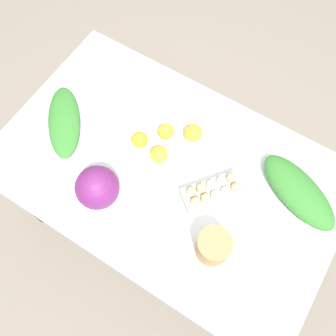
# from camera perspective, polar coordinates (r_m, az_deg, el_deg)

# --- Properties ---
(ground_plane) EXTENTS (8.00, 8.00, 0.00)m
(ground_plane) POSITION_cam_1_polar(r_m,az_deg,el_deg) (2.21, -0.00, -8.09)
(ground_plane) COLOR #70665B
(dining_table) EXTENTS (1.38, 0.86, 0.75)m
(dining_table) POSITION_cam_1_polar(r_m,az_deg,el_deg) (1.59, -0.00, -1.74)
(dining_table) COLOR silver
(dining_table) RESTS_ON ground_plane
(cabbage_purple) EXTENTS (0.17, 0.17, 0.17)m
(cabbage_purple) POSITION_cam_1_polar(r_m,az_deg,el_deg) (1.41, -10.72, -2.95)
(cabbage_purple) COLOR #601E5B
(cabbage_purple) RESTS_ON dining_table
(egg_carton) EXTENTS (0.22, 0.25, 0.09)m
(egg_carton) POSITION_cam_1_polar(r_m,az_deg,el_deg) (1.43, 6.86, -3.68)
(egg_carton) COLOR #A8A8A3
(egg_carton) RESTS_ON dining_table
(paper_bag) EXTENTS (0.12, 0.12, 0.12)m
(paper_bag) POSITION_cam_1_polar(r_m,az_deg,el_deg) (1.35, 6.95, -11.78)
(paper_bag) COLOR #997047
(paper_bag) RESTS_ON dining_table
(greens_bunch_dandelion) EXTENTS (0.33, 0.35, 0.06)m
(greens_bunch_dandelion) POSITION_cam_1_polar(r_m,az_deg,el_deg) (1.63, -15.56, 6.83)
(greens_bunch_dandelion) COLOR #2D6B28
(greens_bunch_dandelion) RESTS_ON dining_table
(greens_bunch_chard) EXTENTS (0.39, 0.28, 0.08)m
(greens_bunch_chard) POSITION_cam_1_polar(r_m,az_deg,el_deg) (1.51, 19.28, -3.42)
(greens_bunch_chard) COLOR #2D6B28
(greens_bunch_chard) RESTS_ON dining_table
(orange_0) EXTENTS (0.07, 0.07, 0.07)m
(orange_0) POSITION_cam_1_polar(r_m,az_deg,el_deg) (1.49, -1.40, 2.10)
(orange_0) COLOR orange
(orange_0) RESTS_ON dining_table
(orange_1) EXTENTS (0.08, 0.08, 0.08)m
(orange_1) POSITION_cam_1_polar(r_m,az_deg,el_deg) (1.54, 3.89, 5.33)
(orange_1) COLOR orange
(orange_1) RESTS_ON dining_table
(orange_2) EXTENTS (0.07, 0.07, 0.07)m
(orange_2) POSITION_cam_1_polar(r_m,az_deg,el_deg) (1.53, -4.34, 4.28)
(orange_2) COLOR orange
(orange_2) RESTS_ON dining_table
(orange_3) EXTENTS (0.07, 0.07, 0.07)m
(orange_3) POSITION_cam_1_polar(r_m,az_deg,el_deg) (1.54, -0.31, 5.59)
(orange_3) COLOR orange
(orange_3) RESTS_ON dining_table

